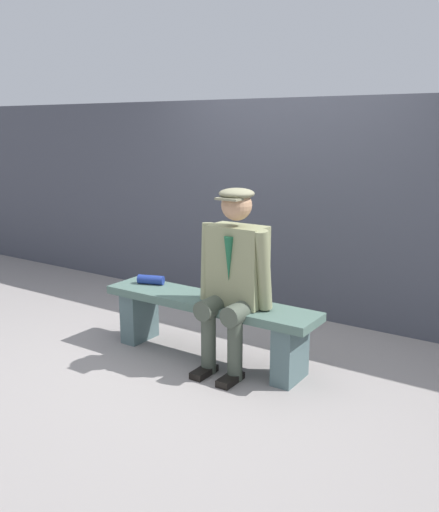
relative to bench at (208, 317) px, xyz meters
The scene contains 5 objects.
ground_plane 0.34m from the bench, ahead, with size 30.00×30.00×0.00m, color gray.
bench is the anchor object (origin of this frame).
seated_man 0.49m from the bench, 169.38° to the left, with size 0.59×0.51×1.36m.
rolled_magazine 0.66m from the bench, ahead, with size 0.08×0.08×0.22m, color navy.
stadium_wall 1.59m from the bench, 90.00° to the right, with size 12.00×0.24×2.04m, color #434650.
Camera 1 is at (-2.35, 3.35, 1.79)m, focal length 38.98 mm.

